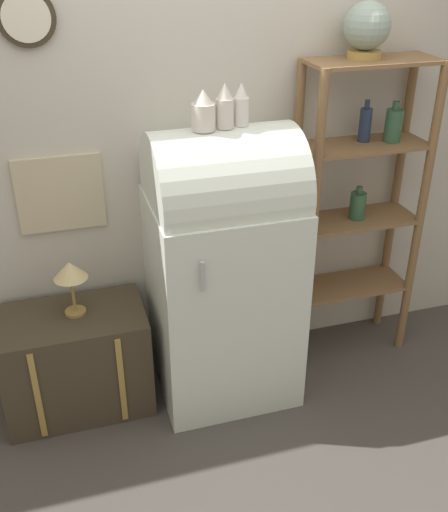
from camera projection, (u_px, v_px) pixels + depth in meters
The scene contains 10 objects.
ground_plane at pixel (234, 405), 3.37m from camera, with size 12.00×12.00×0.00m, color #4C4742.
wall_back at pixel (203, 143), 3.21m from camera, with size 7.00×0.09×2.70m.
refrigerator at pixel (223, 264), 3.18m from camera, with size 0.74×0.70×1.53m.
suitcase_trunk at pixel (77, 361), 3.26m from camera, with size 0.77×0.48×0.59m.
shelf_unit at pixel (359, 197), 3.41m from camera, with size 0.72×0.33×1.78m.
globe at pixel (367, 28), 3.00m from camera, with size 0.24×0.24×0.28m.
vase_left at pixel (203, 111), 2.75m from camera, with size 0.11×0.11×0.19m.
vase_center at pixel (225, 107), 2.78m from camera, with size 0.09×0.09×0.21m.
vase_right at pixel (241, 106), 2.82m from camera, with size 0.07×0.07×0.20m.
desk_lamp at pixel (70, 273), 3.03m from camera, with size 0.17×0.17×0.30m.
Camera 1 is at (-0.79, -2.44, 2.34)m, focal length 42.00 mm.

